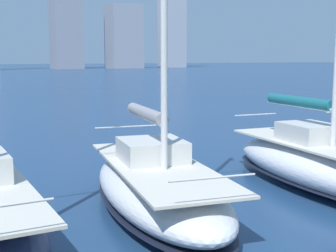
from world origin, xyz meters
TOP-DOWN VIEW (x-y plane):
  - sailboat_teal at (-5.47, -6.39)m, footprint 2.79×7.79m
  - sailboat_grey at (-0.25, -6.48)m, footprint 3.52×7.64m

SIDE VIEW (x-z plane):
  - sailboat_grey at x=-0.25m, z-range -4.21..5.61m
  - sailboat_teal at x=-5.47m, z-range -5.75..7.34m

